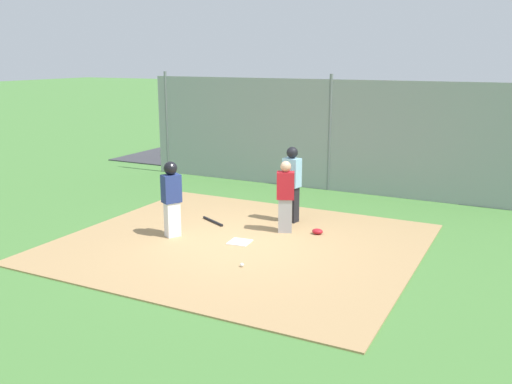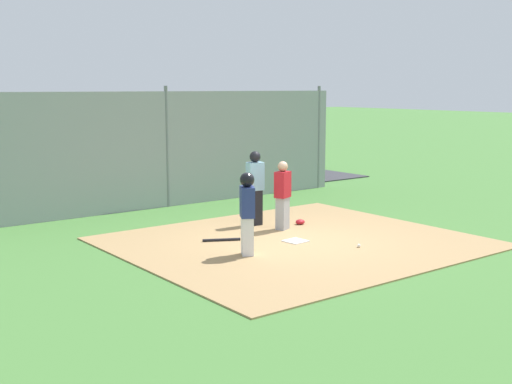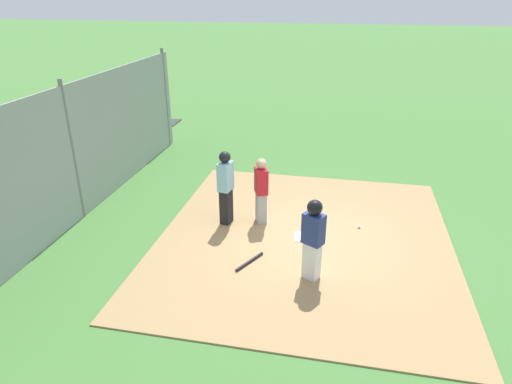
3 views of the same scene
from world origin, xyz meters
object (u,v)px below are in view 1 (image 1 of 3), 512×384
(baseball_bat, at_px, (213,221))
(parked_car_red, at_px, (273,144))
(catcher_mask, at_px, (317,231))
(catcher, at_px, (285,196))
(home_plate, at_px, (240,242))
(baseball, at_px, (242,265))
(runner, at_px, (171,194))
(umpire, at_px, (292,183))
(parked_car_white, at_px, (225,141))

(baseball_bat, relative_size, parked_car_red, 0.19)
(catcher_mask, height_order, parked_car_red, parked_car_red)
(catcher, xyz_separation_m, baseball_bat, (1.80, 0.11, -0.80))
(home_plate, xyz_separation_m, baseball_bat, (1.25, -0.99, 0.02))
(baseball_bat, bearing_deg, baseball, -20.70)
(home_plate, height_order, catcher, catcher)
(runner, height_order, baseball, runner)
(umpire, distance_m, parked_car_red, 8.18)
(runner, distance_m, catcher_mask, 3.28)
(catcher_mask, relative_size, parked_car_white, 0.05)
(baseball, bearing_deg, catcher_mask, -102.63)
(umpire, distance_m, runner, 2.86)
(runner, relative_size, baseball, 22.25)
(home_plate, distance_m, baseball, 1.39)
(catcher, xyz_separation_m, umpire, (0.19, -0.80, 0.11))
(catcher_mask, distance_m, parked_car_red, 9.17)
(umpire, height_order, parked_car_white, umpire)
(baseball, bearing_deg, baseball_bat, -48.32)
(catcher, height_order, baseball, catcher)
(home_plate, height_order, catcher_mask, catcher_mask)
(home_plate, xyz_separation_m, runner, (1.50, 0.28, 0.93))
(runner, height_order, parked_car_white, runner)
(baseball_bat, height_order, parked_car_white, parked_car_white)
(parked_car_red, height_order, parked_car_white, same)
(home_plate, relative_size, parked_car_red, 0.10)
(catcher_mask, distance_m, parked_car_white, 10.23)
(home_plate, height_order, parked_car_white, parked_car_white)
(baseball_bat, height_order, baseball, baseball)
(home_plate, bearing_deg, baseball_bat, -38.27)
(runner, bearing_deg, home_plate, 39.64)
(catcher, bearing_deg, catcher_mask, 81.04)
(parked_car_white, bearing_deg, catcher, -61.09)
(home_plate, xyz_separation_m, umpire, (-0.35, -1.90, 0.93))
(runner, bearing_deg, parked_car_white, 142.65)
(baseball_bat, distance_m, baseball, 2.93)
(runner, xyz_separation_m, baseball_bat, (-0.25, -1.27, -0.91))
(home_plate, bearing_deg, parked_car_white, -58.39)
(baseball_bat, xyz_separation_m, parked_car_red, (2.26, -8.11, 0.55))
(umpire, bearing_deg, home_plate, 0.18)
(runner, relative_size, baseball_bat, 2.01)
(home_plate, height_order, baseball_bat, baseball_bat)
(runner, distance_m, parked_car_red, 9.59)
(baseball, height_order, parked_car_white, parked_car_white)
(home_plate, distance_m, parked_car_red, 9.77)
(umpire, distance_m, baseball, 3.25)
(parked_car_white, bearing_deg, home_plate, -67.15)
(runner, bearing_deg, parked_car_red, 131.29)
(umpire, distance_m, catcher_mask, 1.40)
(catcher, height_order, parked_car_red, catcher)
(umpire, xyz_separation_m, baseball_bat, (1.61, 0.91, -0.91))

